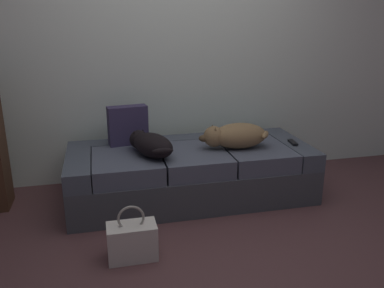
% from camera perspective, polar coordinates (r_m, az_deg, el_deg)
% --- Properties ---
extents(ground_plane, '(10.00, 10.00, 0.00)m').
position_cam_1_polar(ground_plane, '(2.72, 5.10, -16.43)').
color(ground_plane, brown).
extents(back_wall, '(6.40, 0.10, 2.80)m').
position_cam_1_polar(back_wall, '(3.86, -2.39, 15.80)').
color(back_wall, white).
rests_on(back_wall, ground).
extents(couch, '(2.07, 0.88, 0.45)m').
position_cam_1_polar(couch, '(3.51, -0.20, -4.08)').
color(couch, '#43454B').
rests_on(couch, ground).
extents(dog_dark, '(0.40, 0.53, 0.19)m').
position_cam_1_polar(dog_dark, '(3.22, -5.95, -0.04)').
color(dog_dark, black).
rests_on(dog_dark, couch).
extents(dog_tan, '(0.64, 0.29, 0.22)m').
position_cam_1_polar(dog_tan, '(3.41, 6.15, 1.18)').
color(dog_tan, olive).
rests_on(dog_tan, couch).
extents(tv_remote, '(0.06, 0.15, 0.02)m').
position_cam_1_polar(tv_remote, '(3.65, 14.18, 0.21)').
color(tv_remote, black).
rests_on(tv_remote, couch).
extents(throw_pillow, '(0.35, 0.17, 0.34)m').
position_cam_1_polar(throw_pillow, '(3.54, -9.13, 2.65)').
color(throw_pillow, '#372E50').
rests_on(throw_pillow, couch).
extents(handbag, '(0.32, 0.18, 0.38)m').
position_cam_1_polar(handbag, '(2.72, -8.53, -13.48)').
color(handbag, silver).
rests_on(handbag, ground).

